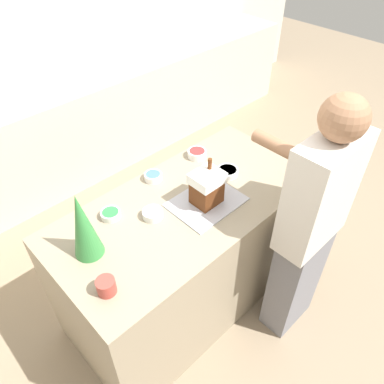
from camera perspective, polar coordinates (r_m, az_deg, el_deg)
The scene contains 14 objects.
ground_plane at distance 2.88m, azimuth -0.65°, elevation -15.37°, with size 12.00×12.00×0.00m, color gray.
wall_back at distance 3.68m, azimuth -26.52°, elevation 19.96°, with size 8.00×0.05×2.60m.
back_cabinet_block at distance 3.75m, azimuth -20.81°, elevation 7.30°, with size 6.00×0.60×0.93m.
kitchen_island at distance 2.50m, azimuth -0.73°, elevation -9.53°, with size 1.62×0.79×0.93m.
baking_tray at distance 2.16m, azimuth 2.19°, elevation -1.52°, with size 0.41×0.31×0.01m.
gingerbread_house at distance 2.09m, azimuth 2.27°, elevation 0.74°, with size 0.17×0.15×0.27m.
decorative_tree at distance 1.84m, azimuth -16.29°, elevation -4.93°, with size 0.15×0.15×0.38m.
candy_bowl_near_tray_left at distance 2.32m, azimuth -6.00°, elevation 2.35°, with size 0.11×0.11×0.04m.
candy_bowl_far_right at distance 2.36m, azimuth 5.45°, elevation 3.13°, with size 0.14×0.14×0.04m.
candy_bowl_near_tray_right at distance 2.07m, azimuth -6.01°, elevation -3.29°, with size 0.11×0.11×0.04m.
candy_bowl_far_left at distance 2.11m, azimuth -12.29°, elevation -3.30°, with size 0.11×0.11×0.04m.
candy_bowl_center_rear at distance 2.50m, azimuth 0.77°, elevation 5.91°, with size 0.13×0.13×0.05m.
mug at distance 1.78m, azimuth -12.95°, elevation -13.82°, with size 0.09×0.09×0.08m.
person at distance 2.19m, azimuth 17.40°, elevation -5.44°, with size 0.44×0.56×1.69m.
Camera 1 is at (-1.07, -1.16, 2.41)m, focal length 35.00 mm.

